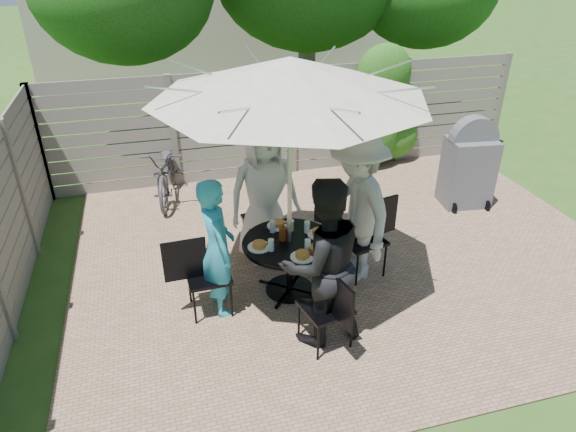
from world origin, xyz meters
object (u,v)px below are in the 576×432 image
object	(u,v)px
patio_table	(290,257)
chair_right	(363,253)
glass_left	(271,245)
chair_back	(262,232)
glass_back	(273,227)
person_left	(217,248)
plate_front	(302,256)
plate_left	(259,246)
umbrella	(290,78)
person_front	(322,264)
syrup_jug	(283,234)
bbq_grill	(469,166)
glass_right	(307,227)
glass_front	(308,245)
chair_left	(208,289)
plate_back	(278,224)
bicycle	(167,171)
person_back	(264,192)
plate_extra	(315,249)
chair_front	(326,322)
coffee_cup	(290,226)
person_right	(356,208)
plate_right	(319,233)

from	to	relation	value
patio_table	chair_right	size ratio (longest dim) A/B	1.19
glass_left	chair_back	bearing A→B (deg)	83.18
patio_table	glass_back	size ratio (longest dim) A/B	8.37
person_left	plate_front	size ratio (longest dim) A/B	6.15
plate_left	umbrella	bearing A→B (deg)	6.84
person_front	syrup_jug	bearing A→B (deg)	-86.10
umbrella	bbq_grill	size ratio (longest dim) A/B	2.20
chair_back	plate_front	xyz separation A→B (m)	(0.16, -1.32, 0.43)
glass_right	syrup_jug	size ratio (longest dim) A/B	0.88
glass_front	chair_back	bearing A→B (deg)	101.70
chair_left	plate_back	size ratio (longest dim) A/B	3.69
person_front	glass_right	world-z (taller)	person_front
glass_right	bicycle	world-z (taller)	bicycle
person_back	syrup_jug	size ratio (longest dim) A/B	11.57
bbq_grill	person_left	bearing A→B (deg)	-152.37
plate_front	glass_left	xyz separation A→B (m)	(-0.29, 0.22, 0.05)
chair_left	person_front	world-z (taller)	person_front
umbrella	glass_back	size ratio (longest dim) A/B	22.23
plate_extra	glass_right	xyz separation A→B (m)	(0.03, 0.41, 0.05)
person_front	glass_back	world-z (taller)	person_front
glass_right	person_left	bearing A→B (deg)	-167.66
chair_back	chair_front	distance (m)	1.93
plate_back	bicycle	world-z (taller)	bicycle
plate_back	glass_right	world-z (taller)	glass_right
patio_table	chair_left	world-z (taller)	chair_left
person_left	syrup_jug	xyz separation A→B (m)	(0.76, 0.14, -0.03)
patio_table	umbrella	world-z (taller)	umbrella
plate_front	syrup_jug	distance (m)	0.42
chair_left	glass_front	xyz separation A→B (m)	(1.09, -0.13, 0.47)
syrup_jug	coffee_cup	distance (m)	0.23
person_back	person_right	size ratio (longest dim) A/B	0.98
chair_front	person_right	size ratio (longest dim) A/B	0.50
person_back	glass_back	world-z (taller)	person_back
bicycle	bbq_grill	xyz separation A→B (m)	(4.39, -1.48, 0.20)
plate_extra	syrup_jug	xyz separation A→B (m)	(-0.28, 0.32, 0.06)
chair_front	person_right	world-z (taller)	person_right
plate_front	chair_left	bearing A→B (deg)	166.34
person_front	glass_right	size ratio (longest dim) A/B	12.95
glass_right	chair_right	bearing A→B (deg)	-1.46
glass_right	syrup_jug	distance (m)	0.32
person_left	plate_right	xyz separation A→B (m)	(1.18, 0.14, -0.08)
person_back	plate_extra	size ratio (longest dim) A/B	7.71
bbq_grill	chair_front	bearing A→B (deg)	-135.42
person_left	plate_right	world-z (taller)	person_left
glass_left	bbq_grill	xyz separation A→B (m)	(3.45, 1.57, -0.12)
plate_left	bbq_grill	world-z (taller)	bbq_grill
bicycle	glass_left	bearing A→B (deg)	-63.22
plate_left	coffee_cup	size ratio (longest dim) A/B	2.17
person_right	glass_right	world-z (taller)	person_right
person_left	coffee_cup	world-z (taller)	person_left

